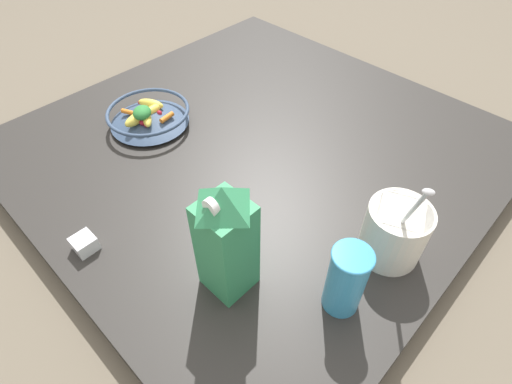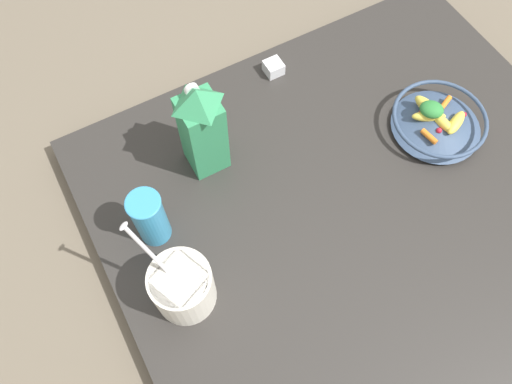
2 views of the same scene
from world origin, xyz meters
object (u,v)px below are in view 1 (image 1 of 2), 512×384
fruit_bowl (148,115)px  drinking_cup (346,279)px  milk_carton (226,240)px  yogurt_tub (395,230)px  spice_jar (85,244)px

fruit_bowl → drinking_cup: size_ratio=1.49×
fruit_bowl → milk_carton: 0.58m
milk_carton → yogurt_tub: size_ratio=0.96×
yogurt_tub → fruit_bowl: bearing=-173.1°
milk_carton → spice_jar: bearing=-150.1°
fruit_bowl → milk_carton: bearing=-19.7°
yogurt_tub → drinking_cup: yogurt_tub is taller
drinking_cup → spice_jar: bearing=-149.3°
milk_carton → drinking_cup: milk_carton is taller
milk_carton → fruit_bowl: bearing=160.3°
yogurt_tub → spice_jar: size_ratio=6.07×
drinking_cup → fruit_bowl: bearing=173.8°
drinking_cup → milk_carton: bearing=-148.3°
fruit_bowl → milk_carton: (0.53, -0.19, 0.10)m
spice_jar → fruit_bowl: bearing=126.8°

